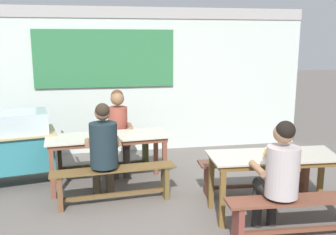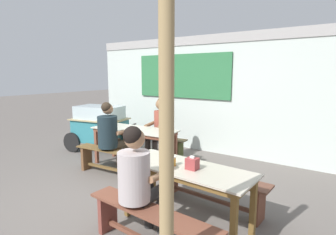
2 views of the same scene
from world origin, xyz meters
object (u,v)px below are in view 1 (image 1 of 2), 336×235
object	(u,v)px
condiment_jar	(268,152)
person_near_front	(279,172)
dining_table_near	(277,161)
tissue_box	(287,150)
person_left_back_turned	(103,147)
bench_near_front	(299,212)
bench_far_back	(104,153)
person_center_facing	(118,126)
bench_far_front	(114,181)
food_cart	(9,143)
dining_table_far	(108,141)
bench_near_back	(256,172)

from	to	relation	value
condiment_jar	person_near_front	bearing A→B (deg)	-102.07
dining_table_near	tissue_box	world-z (taller)	tissue_box
person_left_back_turned	condiment_jar	bearing A→B (deg)	-22.69
bench_near_front	bench_far_back	bearing A→B (deg)	127.85
dining_table_near	person_center_facing	bearing A→B (deg)	133.51
bench_far_front	tissue_box	xyz separation A→B (m)	(1.98, -0.69, 0.51)
person_center_facing	food_cart	bearing A→B (deg)	-171.60
person_center_facing	bench_far_front	bearing A→B (deg)	-96.30
bench_far_front	person_center_facing	distance (m)	1.27
food_cart	person_near_front	world-z (taller)	person_near_front
bench_near_front	tissue_box	distance (m)	0.78
dining_table_far	condiment_jar	world-z (taller)	condiment_jar
bench_far_back	bench_near_back	world-z (taller)	same
dining_table_far	bench_far_front	distance (m)	0.72
person_left_back_turned	tissue_box	size ratio (longest dim) A/B	8.63
dining_table_far	bench_near_front	bearing A→B (deg)	-44.97
dining_table_near	bench_far_front	bearing A→B (deg)	160.57
bench_far_front	bench_near_front	bearing A→B (deg)	-34.76
bench_near_back	person_left_back_turned	bearing A→B (deg)	177.13
tissue_box	condiment_jar	distance (m)	0.25
dining_table_far	bench_far_front	world-z (taller)	dining_table_far
bench_near_back	person_center_facing	distance (m)	2.20
condiment_jar	dining_table_far	bearing A→B (deg)	143.25
dining_table_near	person_near_front	xyz separation A→B (m)	(-0.25, -0.54, 0.08)
food_cart	dining_table_near	bearing A→B (deg)	-25.87
person_near_front	person_center_facing	world-z (taller)	person_center_facing
dining_table_far	dining_table_near	size ratio (longest dim) A/B	1.06
tissue_box	condiment_jar	world-z (taller)	tissue_box
person_center_facing	condiment_jar	world-z (taller)	person_center_facing
bench_far_back	bench_near_back	size ratio (longest dim) A/B	1.01
bench_near_back	bench_far_back	bearing A→B (deg)	147.68
dining_table_far	condiment_jar	distance (m)	2.24
food_cart	person_near_front	size ratio (longest dim) A/B	1.28
bench_far_front	person_near_front	bearing A→B (deg)	-36.39
dining_table_near	bench_near_back	bearing A→B (deg)	86.95
bench_far_front	condiment_jar	bearing A→B (deg)	-22.51
bench_far_back	food_cart	xyz separation A→B (m)	(-1.33, -0.29, 0.31)
food_cart	condiment_jar	world-z (taller)	food_cart
tissue_box	dining_table_near	bearing A→B (deg)	164.14
bench_near_back	food_cart	distance (m)	3.51
tissue_box	condiment_jar	xyz separation A→B (m)	(-0.25, -0.03, -0.01)
food_cart	condiment_jar	xyz separation A→B (m)	(3.18, -1.67, 0.18)
bench_far_front	person_left_back_turned	bearing A→B (deg)	154.73
bench_near_front	person_left_back_turned	world-z (taller)	person_left_back_turned
person_near_front	person_center_facing	distance (m)	2.81
dining_table_near	food_cart	distance (m)	3.69
person_near_front	condiment_jar	size ratio (longest dim) A/B	11.71
dining_table_far	tissue_box	world-z (taller)	tissue_box
food_cart	person_center_facing	distance (m)	1.59
bench_near_back	person_center_facing	bearing A→B (deg)	145.51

